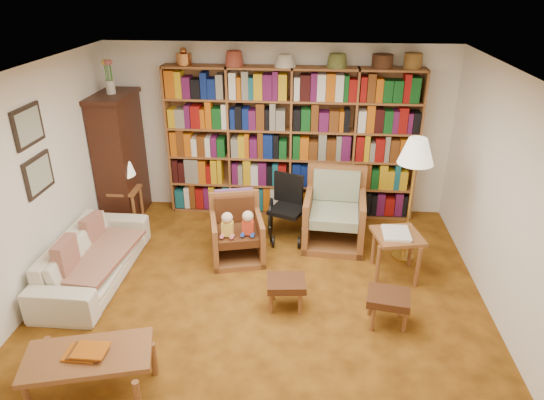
# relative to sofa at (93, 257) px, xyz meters

# --- Properties ---
(floor) EXTENTS (5.00, 5.00, 0.00)m
(floor) POSITION_rel_sofa_xyz_m (2.05, -0.34, -0.28)
(floor) COLOR #995C17
(floor) RESTS_ON ground
(ceiling) EXTENTS (5.00, 5.00, 0.00)m
(ceiling) POSITION_rel_sofa_xyz_m (2.05, -0.34, 2.22)
(ceiling) COLOR white
(ceiling) RESTS_ON wall_back
(wall_back) EXTENTS (5.00, 0.00, 5.00)m
(wall_back) POSITION_rel_sofa_xyz_m (2.05, 2.16, 0.97)
(wall_back) COLOR white
(wall_back) RESTS_ON floor
(wall_front) EXTENTS (5.00, 0.00, 5.00)m
(wall_front) POSITION_rel_sofa_xyz_m (2.05, -2.84, 0.97)
(wall_front) COLOR white
(wall_front) RESTS_ON floor
(wall_left) EXTENTS (0.00, 5.00, 5.00)m
(wall_left) POSITION_rel_sofa_xyz_m (-0.45, -0.34, 0.97)
(wall_left) COLOR white
(wall_left) RESTS_ON floor
(wall_right) EXTENTS (0.00, 5.00, 5.00)m
(wall_right) POSITION_rel_sofa_xyz_m (4.55, -0.34, 0.97)
(wall_right) COLOR white
(wall_right) RESTS_ON floor
(bookshelf) EXTENTS (3.60, 0.30, 2.42)m
(bookshelf) POSITION_rel_sofa_xyz_m (2.25, 1.99, 0.89)
(bookshelf) COLOR #97562E
(bookshelf) RESTS_ON floor
(curio_cabinet) EXTENTS (0.50, 0.95, 2.40)m
(curio_cabinet) POSITION_rel_sofa_xyz_m (-0.20, 1.66, 0.67)
(curio_cabinet) COLOR #3C1B10
(curio_cabinet) RESTS_ON floor
(framed_pictures) EXTENTS (0.03, 0.52, 0.97)m
(framed_pictures) POSITION_rel_sofa_xyz_m (-0.43, -0.04, 1.35)
(framed_pictures) COLOR black
(framed_pictures) RESTS_ON wall_left
(sofa) EXTENTS (1.92, 0.75, 0.56)m
(sofa) POSITION_rel_sofa_xyz_m (0.00, 0.00, 0.00)
(sofa) COLOR beige
(sofa) RESTS_ON floor
(sofa_throw) EXTENTS (0.80, 1.33, 0.04)m
(sofa_throw) POSITION_rel_sofa_xyz_m (0.05, 0.00, 0.02)
(sofa_throw) COLOR #C9BB92
(sofa_throw) RESTS_ON sofa
(cushion_left) EXTENTS (0.17, 0.36, 0.34)m
(cushion_left) POSITION_rel_sofa_xyz_m (-0.13, 0.35, 0.17)
(cushion_left) COLOR maroon
(cushion_left) RESTS_ON sofa
(cushion_right) EXTENTS (0.13, 0.39, 0.39)m
(cushion_right) POSITION_rel_sofa_xyz_m (-0.13, -0.35, 0.17)
(cushion_right) COLOR maroon
(cushion_right) RESTS_ON sofa
(side_table_lamp) EXTENTS (0.39, 0.39, 0.56)m
(side_table_lamp) POSITION_rel_sofa_xyz_m (-0.10, 1.40, 0.13)
(side_table_lamp) COLOR #97562E
(side_table_lamp) RESTS_ON floor
(table_lamp) EXTENTS (0.36, 0.36, 0.49)m
(table_lamp) POSITION_rel_sofa_xyz_m (-0.10, 1.40, 0.61)
(table_lamp) COLOR gold
(table_lamp) RESTS_ON side_table_lamp
(armchair_leather) EXTENTS (0.81, 0.83, 0.83)m
(armchair_leather) POSITION_rel_sofa_xyz_m (1.64, 0.67, 0.06)
(armchair_leather) COLOR #97562E
(armchair_leather) RESTS_ON floor
(armchair_sage) EXTENTS (0.86, 0.89, 1.00)m
(armchair_sage) POSITION_rel_sofa_xyz_m (2.89, 1.19, 0.10)
(armchair_sage) COLOR #97562E
(armchair_sage) RESTS_ON floor
(wheelchair) EXTENTS (0.55, 0.70, 0.88)m
(wheelchair) POSITION_rel_sofa_xyz_m (2.25, 1.26, 0.12)
(wheelchair) COLOR black
(wheelchair) RESTS_ON floor
(floor_lamp) EXTENTS (0.43, 0.43, 1.62)m
(floor_lamp) POSITION_rel_sofa_xyz_m (3.78, 0.78, 1.11)
(floor_lamp) COLOR gold
(floor_lamp) RESTS_ON floor
(side_table_papers) EXTENTS (0.63, 0.63, 0.59)m
(side_table_papers) POSITION_rel_sofa_xyz_m (3.60, 0.37, 0.20)
(side_table_papers) COLOR #97562E
(side_table_papers) RESTS_ON floor
(footstool_a) EXTENTS (0.45, 0.39, 0.35)m
(footstool_a) POSITION_rel_sofa_xyz_m (2.33, -0.38, 0.01)
(footstool_a) COLOR #492613
(footstool_a) RESTS_ON floor
(footstool_b) EXTENTS (0.49, 0.43, 0.37)m
(footstool_b) POSITION_rel_sofa_xyz_m (3.40, -0.56, 0.02)
(footstool_b) COLOR #492613
(footstool_b) RESTS_ON floor
(coffee_table) EXTENTS (1.17, 0.79, 0.45)m
(coffee_table) POSITION_rel_sofa_xyz_m (0.70, -1.69, 0.07)
(coffee_table) COLOR #97562E
(coffee_table) RESTS_ON floor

